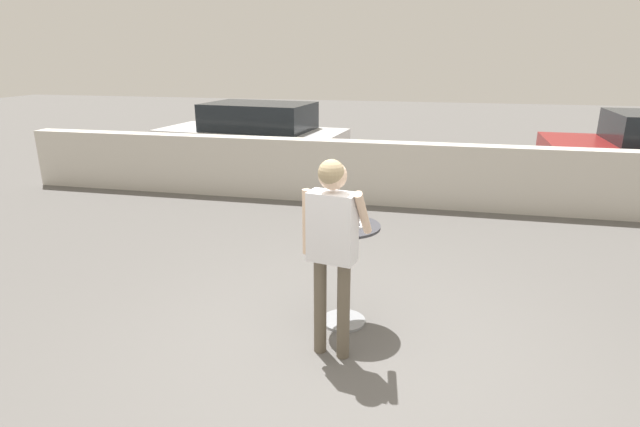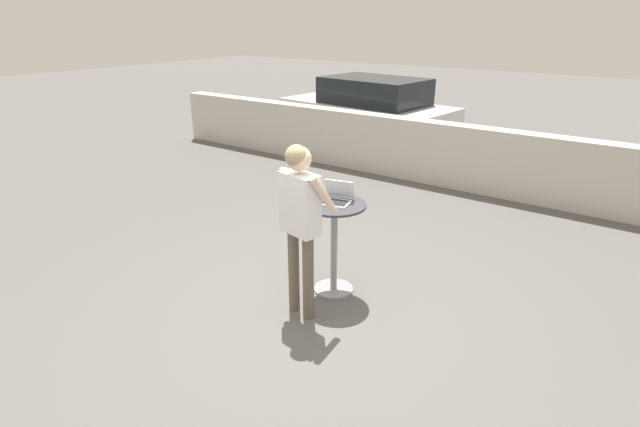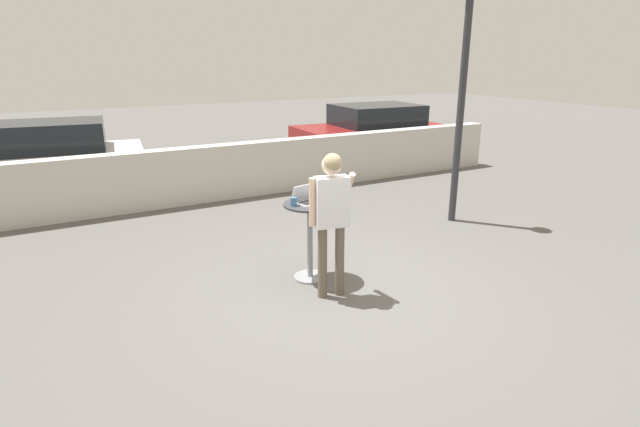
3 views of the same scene
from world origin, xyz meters
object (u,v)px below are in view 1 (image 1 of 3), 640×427
at_px(cafe_table, 345,260).
at_px(parked_car_near_street, 254,139).
at_px(standing_person, 332,234).
at_px(laptop, 345,218).
at_px(coffee_mug, 322,218).

xyz_separation_m(cafe_table, parked_car_near_street, (-2.95, 5.72, 0.13)).
relative_size(cafe_table, standing_person, 0.58).
height_order(laptop, parked_car_near_street, parked_car_near_street).
bearing_deg(cafe_table, parked_car_near_street, 117.29).
height_order(laptop, coffee_mug, laptop).
bearing_deg(parked_car_near_street, laptop, -62.59).
bearing_deg(coffee_mug, parked_car_near_street, 115.54).
relative_size(cafe_table, parked_car_near_street, 0.25).
relative_size(laptop, standing_person, 0.21).
xyz_separation_m(coffee_mug, standing_person, (0.21, -0.57, 0.05)).
bearing_deg(laptop, parked_car_near_street, 117.41).
bearing_deg(standing_person, parked_car_near_street, 115.07).
bearing_deg(parked_car_near_street, standing_person, -64.93).
height_order(coffee_mug, parked_car_near_street, parked_car_near_street).
bearing_deg(coffee_mug, laptop, 13.23).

